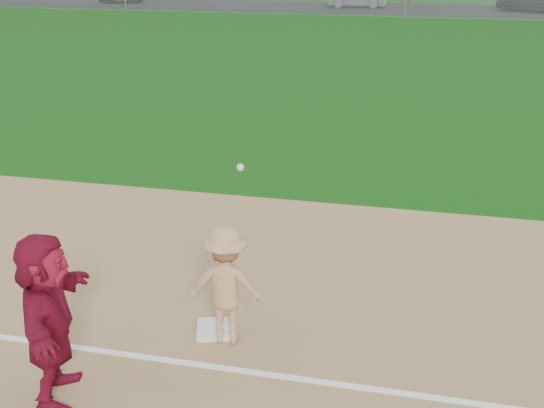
# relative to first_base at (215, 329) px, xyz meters

# --- Properties ---
(ground) EXTENTS (160.00, 160.00, 0.00)m
(ground) POSITION_rel_first_base_xyz_m (0.42, 0.05, -0.07)
(ground) COLOR #10490E
(ground) RESTS_ON ground
(foul_line) EXTENTS (60.00, 0.10, 0.01)m
(foul_line) POSITION_rel_first_base_xyz_m (0.42, -0.75, -0.05)
(foul_line) COLOR white
(foul_line) RESTS_ON infield_dirt
(parking_asphalt) EXTENTS (120.00, 10.00, 0.01)m
(parking_asphalt) POSITION_rel_first_base_xyz_m (0.42, 46.05, -0.07)
(parking_asphalt) COLOR black
(parking_asphalt) RESTS_ON ground
(first_base) EXTENTS (0.57, 0.57, 0.10)m
(first_base) POSITION_rel_first_base_xyz_m (0.00, 0.00, 0.00)
(first_base) COLOR white
(first_base) RESTS_ON infield_dirt
(base_runner) EXTENTS (1.12, 1.96, 2.01)m
(base_runner) POSITION_rel_first_base_xyz_m (-1.33, -1.67, 0.95)
(base_runner) COLOR maroon
(base_runner) RESTS_ON infield_dirt
(car_right) EXTENTS (5.37, 3.80, 1.44)m
(car_right) POSITION_rel_first_base_xyz_m (9.04, 45.81, 0.66)
(car_right) COLOR black
(car_right) RESTS_ON parking_asphalt
(first_base_play) EXTENTS (1.06, 0.66, 2.40)m
(first_base_play) POSITION_rel_first_base_xyz_m (0.22, -0.11, 0.74)
(first_base_play) COLOR #A8A8AA
(first_base_play) RESTS_ON infield_dirt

